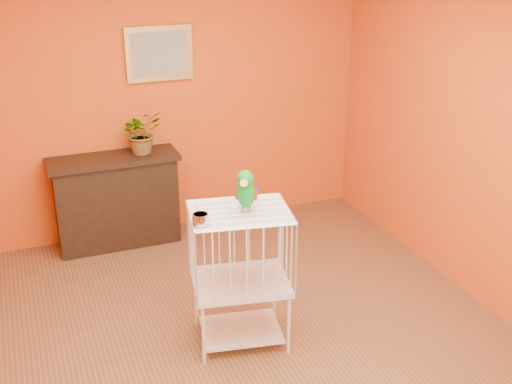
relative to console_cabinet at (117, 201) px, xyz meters
name	(u,v)px	position (x,y,z in m)	size (l,w,h in m)	color
ground	(246,351)	(0.53, -2.04, -0.44)	(4.50, 4.50, 0.00)	brown
room_shell	(245,141)	(0.53, -2.04, 1.14)	(4.50, 4.50, 4.50)	#DA4614
console_cabinet	(117,201)	(0.00, 0.00, 0.00)	(1.18, 0.43, 0.88)	black
potted_plant	(142,137)	(0.28, 0.00, 0.59)	(0.36, 0.40, 0.31)	#26722D
framed_picture	(159,54)	(0.53, 0.18, 1.31)	(0.62, 0.04, 0.50)	#B28B3F
birdcage	(240,275)	(0.54, -1.89, 0.10)	(0.75, 0.63, 1.03)	silver
feed_cup	(200,219)	(0.23, -2.00, 0.64)	(0.11, 0.11, 0.07)	silver
parrot	(246,191)	(0.58, -1.93, 0.76)	(0.20, 0.28, 0.32)	#59544C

